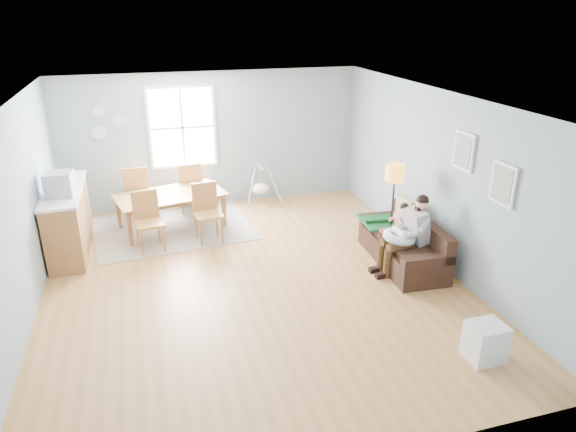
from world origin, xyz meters
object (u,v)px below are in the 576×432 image
object	(u,v)px
father	(408,232)
storage_cube	(485,342)
dining_table	(172,212)
chair_sw	(148,217)
sofa	(405,247)
baby_swing	(260,188)
counter	(68,219)
floor_lamp	(394,180)
chair_ne	(190,184)
toddler	(399,222)
chair_se	(207,208)
chair_nw	(137,189)
monitor	(59,184)

from	to	relation	value
father	storage_cube	bearing A→B (deg)	-94.40
dining_table	chair_sw	distance (m)	0.89
sofa	baby_swing	distance (m)	3.56
sofa	counter	distance (m)	5.57
floor_lamp	storage_cube	bearing A→B (deg)	-94.60
chair_ne	counter	xyz separation A→B (m)	(-2.14, -1.18, -0.04)
father	toddler	size ratio (longest dim) A/B	1.63
chair_sw	chair_se	bearing A→B (deg)	5.69
chair_nw	sofa	bearing A→B (deg)	-36.73
baby_swing	toddler	bearing A→B (deg)	-61.98
father	counter	bearing A→B (deg)	156.32
chair_sw	chair_nw	size ratio (longest dim) A/B	0.93
chair_ne	floor_lamp	bearing A→B (deg)	-42.30
storage_cube	sofa	bearing A→B (deg)	83.05
sofa	father	bearing A→B (deg)	-116.89
father	counter	xyz separation A→B (m)	(-5.07, 2.22, -0.09)
chair_se	sofa	bearing A→B (deg)	-31.23
toddler	dining_table	bearing A→B (deg)	147.04
father	counter	distance (m)	5.54
toddler	monitor	distance (m)	5.36
storage_cube	chair_se	world-z (taller)	chair_se
sofa	chair_ne	size ratio (longest dim) A/B	1.83
chair_nw	counter	size ratio (longest dim) A/B	0.54
toddler	storage_cube	world-z (taller)	toddler
chair_sw	dining_table	bearing A→B (deg)	59.15
chair_se	baby_swing	world-z (taller)	chair_se
father	storage_cube	world-z (taller)	father
toddler	chair_sw	world-z (taller)	chair_sw
sofa	floor_lamp	bearing A→B (deg)	99.55
dining_table	toddler	bearing A→B (deg)	-46.04
storage_cube	chair_se	size ratio (longest dim) A/B	0.45
dining_table	chair_ne	bearing A→B (deg)	46.60
toddler	storage_cube	size ratio (longest dim) A/B	1.66
father	dining_table	distance (m)	4.30
father	floor_lamp	world-z (taller)	floor_lamp
storage_cube	chair_ne	world-z (taller)	chair_ne
chair_sw	chair_se	xyz separation A→B (m)	(1.01, 0.10, 0.01)
sofa	chair_nw	xyz separation A→B (m)	(-4.07, 3.04, 0.36)
toddler	chair_ne	xyz separation A→B (m)	(-3.01, 2.96, -0.04)
baby_swing	dining_table	bearing A→B (deg)	-157.94
toddler	dining_table	world-z (taller)	toddler
toddler	storage_cube	distance (m)	2.71
chair_sw	sofa	bearing A→B (deg)	-23.06
chair_nw	toddler	bearing A→B (deg)	-35.43
monitor	chair_ne	bearing A→B (deg)	36.20
sofa	chair_nw	size ratio (longest dim) A/B	1.76
sofa	dining_table	xyz separation A→B (m)	(-3.49, 2.41, 0.07)
toddler	sofa	bearing A→B (deg)	-72.27
father	storage_cube	distance (m)	2.27
dining_table	chair_sw	world-z (taller)	chair_sw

